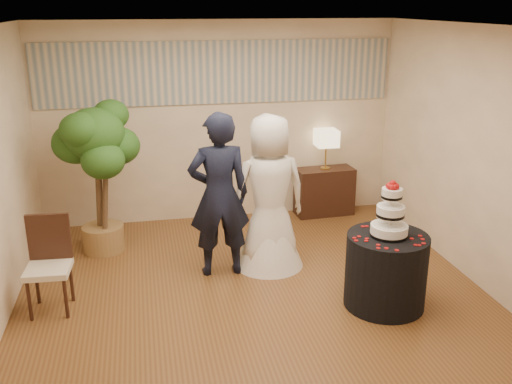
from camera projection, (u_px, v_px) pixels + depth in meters
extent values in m
cube|color=brown|center=(254.00, 296.00, 6.14)|extent=(5.00, 5.00, 0.00)
cube|color=white|center=(254.00, 26.00, 5.25)|extent=(5.00, 5.00, 0.00)
cube|color=beige|center=(219.00, 123.00, 8.02)|extent=(5.00, 0.06, 2.80)
cube|color=beige|center=(338.00, 289.00, 3.37)|extent=(5.00, 0.06, 2.80)
cube|color=beige|center=(480.00, 159.00, 6.17)|extent=(0.06, 5.00, 2.80)
cube|color=#A2A095|center=(218.00, 72.00, 7.78)|extent=(4.90, 0.02, 0.85)
imported|color=black|center=(219.00, 195.00, 6.40)|extent=(0.70, 0.46, 1.90)
imported|color=white|center=(269.00, 192.00, 6.61)|extent=(0.98, 0.92, 1.84)
cylinder|color=black|center=(386.00, 271.00, 5.85)|extent=(0.94, 0.94, 0.78)
cube|color=#311A11|center=(324.00, 191.00, 8.43)|extent=(0.86, 0.42, 0.70)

